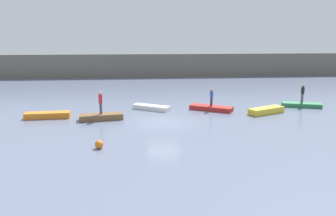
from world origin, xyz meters
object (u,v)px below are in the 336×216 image
at_px(rowboat_orange, 48,115).
at_px(person_blue_shirt, 211,96).
at_px(rowboat_white, 151,108).
at_px(person_dark_shirt, 303,93).
at_px(rowboat_brown, 101,117).
at_px(mooring_buoy, 99,144).
at_px(rowboat_red, 211,108).
at_px(rowboat_yellow, 266,111).
at_px(rowboat_green, 301,105).
at_px(person_red_shirt, 101,101).

height_order(rowboat_orange, person_blue_shirt, person_blue_shirt).
xyz_separation_m(rowboat_white, person_dark_shirt, (14.54, -0.00, 1.19)).
xyz_separation_m(rowboat_brown, mooring_buoy, (0.64, -7.13, 0.02)).
distance_m(rowboat_red, person_dark_shirt, 9.13).
xyz_separation_m(rowboat_white, person_blue_shirt, (5.51, -0.69, 1.11)).
height_order(rowboat_yellow, person_dark_shirt, person_dark_shirt).
bearing_deg(rowboat_green, person_red_shirt, -152.92).
relative_size(rowboat_yellow, person_blue_shirt, 2.16).
bearing_deg(rowboat_white, rowboat_brown, -111.18).
bearing_deg(rowboat_yellow, person_red_shirt, 158.93).
bearing_deg(person_dark_shirt, mooring_buoy, -150.13).
bearing_deg(rowboat_red, mooring_buoy, -103.19).
xyz_separation_m(person_red_shirt, mooring_buoy, (0.64, -7.13, -1.29)).
distance_m(rowboat_green, person_dark_shirt, 1.20).
bearing_deg(person_blue_shirt, person_dark_shirt, 4.34).
height_order(rowboat_red, rowboat_yellow, rowboat_yellow).
xyz_separation_m(rowboat_yellow, rowboat_green, (4.41, 2.35, -0.07)).
xyz_separation_m(rowboat_red, person_blue_shirt, (0.00, 0.00, 1.11)).
xyz_separation_m(rowboat_white, person_red_shirt, (-4.27, -3.31, 1.34)).
relative_size(rowboat_green, person_red_shirt, 1.92).
height_order(rowboat_red, rowboat_green, rowboat_red).
bearing_deg(rowboat_white, rowboat_yellow, 18.01).
distance_m(person_blue_shirt, mooring_buoy, 13.41).
xyz_separation_m(rowboat_orange, rowboat_green, (23.36, 2.39, -0.05)).
distance_m(rowboat_white, mooring_buoy, 11.06).
bearing_deg(rowboat_green, person_dark_shirt, 0.00).
height_order(rowboat_white, person_red_shirt, person_red_shirt).
bearing_deg(rowboat_orange, person_dark_shirt, 2.01).
bearing_deg(rowboat_white, person_blue_shirt, 23.94).
relative_size(rowboat_green, mooring_buoy, 6.80).
height_order(rowboat_green, mooring_buoy, mooring_buoy).
relative_size(rowboat_green, person_dark_shirt, 2.01).
relative_size(rowboat_brown, person_blue_shirt, 2.18).
bearing_deg(person_red_shirt, person_blue_shirt, 15.00).
bearing_deg(rowboat_yellow, rowboat_green, 3.14).
distance_m(rowboat_red, mooring_buoy, 13.37).
xyz_separation_m(rowboat_red, mooring_buoy, (-9.14, -9.75, 0.06)).
distance_m(rowboat_orange, rowboat_yellow, 18.95).
relative_size(rowboat_brown, rowboat_red, 0.90).
xyz_separation_m(rowboat_brown, rowboat_green, (18.81, 3.31, -0.05)).
height_order(rowboat_orange, mooring_buoy, mooring_buoy).
bearing_deg(rowboat_red, rowboat_orange, -143.28).
xyz_separation_m(rowboat_orange, mooring_buoy, (5.19, -8.05, 0.01)).
bearing_deg(person_dark_shirt, rowboat_yellow, -151.98).
xyz_separation_m(rowboat_brown, person_red_shirt, (0.00, 0.00, 1.31)).
relative_size(rowboat_white, person_dark_shirt, 1.99).
xyz_separation_m(rowboat_brown, person_blue_shirt, (9.78, 2.62, 1.07)).
bearing_deg(person_dark_shirt, person_red_shirt, -170.03).
distance_m(rowboat_orange, rowboat_green, 23.48).
height_order(person_red_shirt, person_dark_shirt, person_red_shirt).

